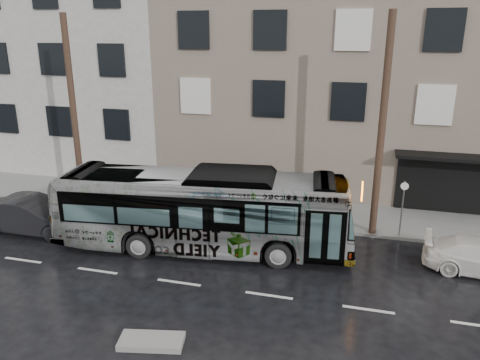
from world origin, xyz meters
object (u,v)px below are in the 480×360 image
object	(u,v)px
utility_pole_rear	(74,113)
dark_sedan	(32,215)
sign_post	(402,209)
utility_pole_front	(382,129)
bus	(203,210)

from	to	relation	value
utility_pole_rear	dark_sedan	world-z (taller)	utility_pole_rear
utility_pole_rear	sign_post	distance (m)	15.46
utility_pole_front	dark_sedan	size ratio (longest dim) A/B	1.88
bus	dark_sedan	world-z (taller)	bus
utility_pole_rear	dark_sedan	xyz separation A→B (m)	(-0.22, -3.43, -3.86)
utility_pole_rear	bus	size ratio (longest dim) A/B	0.77
dark_sedan	utility_pole_front	bearing A→B (deg)	-78.16
utility_pole_front	bus	xyz separation A→B (m)	(-6.57, -2.99, -3.02)
sign_post	bus	xyz separation A→B (m)	(-7.67, -2.99, 0.28)
utility_pole_rear	sign_post	size ratio (longest dim) A/B	3.75
utility_pole_rear	sign_post	bearing A→B (deg)	0.00
utility_pole_front	bus	distance (m)	7.82
dark_sedan	bus	bearing A→B (deg)	-88.41
utility_pole_rear	bus	bearing A→B (deg)	-21.89
sign_post	dark_sedan	size ratio (longest dim) A/B	0.50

